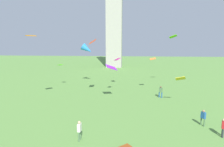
{
  "coord_description": "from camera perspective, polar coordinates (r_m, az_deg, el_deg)",
  "views": [
    {
      "loc": [
        -0.46,
        -5.34,
        7.95
      ],
      "look_at": [
        -2.81,
        17.41,
        4.23
      ],
      "focal_mm": 28.21,
      "sensor_mm": 36.0,
      "label": 1
    }
  ],
  "objects": [
    {
      "name": "kite_flying_3",
      "position": [
        25.11,
        -24.83,
        11.09
      ],
      "size": [
        1.45,
        1.42,
        0.17
      ],
      "rotation": [
        0.0,
        0.0,
        3.87
      ],
      "color": "#CA710C"
    },
    {
      "name": "kite_flying_6",
      "position": [
        34.86,
        -16.41,
        2.7
      ],
      "size": [
        1.22,
        1.14,
        0.33
      ],
      "rotation": [
        0.0,
        0.0,
        2.5
      ],
      "color": "#55D81A"
    },
    {
      "name": "kite_flying_7",
      "position": [
        35.2,
        -8.04,
        7.78
      ],
      "size": [
        2.68,
        1.8,
        2.3
      ],
      "rotation": [
        0.0,
        0.0,
        1.43
      ],
      "color": "#2884E2"
    },
    {
      "name": "kite_flying_2",
      "position": [
        33.38,
        1.75,
        4.66
      ],
      "size": [
        1.31,
        1.53,
        0.59
      ],
      "rotation": [
        0.0,
        0.0,
        2.08
      ],
      "color": "#B41676"
    },
    {
      "name": "person_1",
      "position": [
        20.02,
        27.45,
        -12.36
      ],
      "size": [
        0.43,
        0.49,
        1.65
      ],
      "rotation": [
        0.0,
        0.0,
        2.11
      ],
      "color": "#51754C",
      "rests_on": "ground_plane"
    },
    {
      "name": "kite_flying_4",
      "position": [
        24.15,
        -0.23,
        2.02
      ],
      "size": [
        1.68,
        1.65,
        0.86
      ],
      "rotation": [
        0.0,
        0.0,
        0.55
      ],
      "color": "#9222DE"
    },
    {
      "name": "kite_flying_1",
      "position": [
        25.64,
        -6.29,
        10.24
      ],
      "size": [
        1.05,
        1.53,
        0.86
      ],
      "rotation": [
        0.0,
        0.0,
        4.78
      ],
      "color": "#C44425"
    },
    {
      "name": "kite_flying_5",
      "position": [
        36.19,
        19.2,
        11.25
      ],
      "size": [
        1.64,
        1.33,
        0.75
      ],
      "rotation": [
        0.0,
        0.0,
        5.9
      ],
      "color": "#4DB408"
    },
    {
      "name": "person_0",
      "position": [
        27.82,
        15.48,
        -5.53
      ],
      "size": [
        0.53,
        0.44,
        1.79
      ],
      "rotation": [
        0.0,
        0.0,
        2.71
      ],
      "color": "#235693",
      "rests_on": "ground_plane"
    },
    {
      "name": "kite_flying_9",
      "position": [
        24.73,
        21.31,
        -1.5
      ],
      "size": [
        1.43,
        1.01,
        0.77
      ],
      "rotation": [
        0.0,
        0.0,
        2.87
      ],
      "color": "gold"
    },
    {
      "name": "kite_flying_0",
      "position": [
        30.38,
        13.08,
        4.67
      ],
      "size": [
        1.0,
        0.66,
        0.43
      ],
      "rotation": [
        0.0,
        0.0,
        3.16
      ],
      "color": "orange"
    },
    {
      "name": "person_3",
      "position": [
        18.66,
        32.36,
        -14.35
      ],
      "size": [
        0.4,
        0.49,
        1.65
      ],
      "rotation": [
        0.0,
        0.0,
        4.3
      ],
      "color": "#2D3338",
      "rests_on": "ground_plane"
    },
    {
      "name": "person_2",
      "position": [
        15.63,
        -10.5,
        -17.41
      ],
      "size": [
        0.28,
        0.54,
        1.73
      ],
      "rotation": [
        0.0,
        0.0,
        1.52
      ],
      "color": "#51754C",
      "rests_on": "ground_plane"
    }
  ]
}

